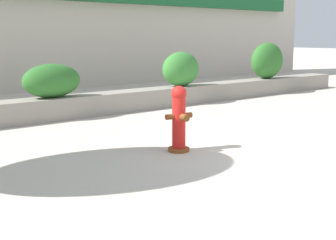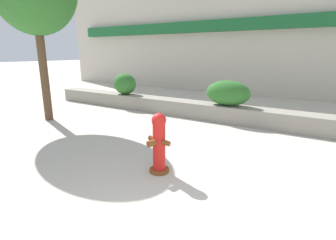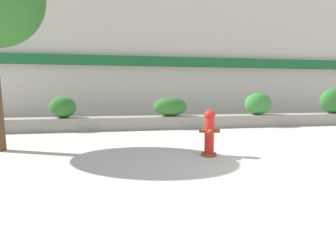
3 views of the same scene
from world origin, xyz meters
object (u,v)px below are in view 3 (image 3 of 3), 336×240
at_px(hedge_bush_0, 63,107).
at_px(hedge_bush_1, 170,107).
at_px(hedge_bush_3, 334,101).
at_px(hedge_bush_2, 258,104).
at_px(fire_hydrant, 209,132).

height_order(hedge_bush_0, hedge_bush_1, hedge_bush_0).
relative_size(hedge_bush_1, hedge_bush_3, 1.00).
relative_size(hedge_bush_1, hedge_bush_2, 1.16).
height_order(hedge_bush_1, fire_hydrant, hedge_bush_1).
relative_size(hedge_bush_0, hedge_bush_3, 0.70).
bearing_deg(hedge_bush_2, hedge_bush_0, 180.00).
relative_size(hedge_bush_0, hedge_bush_1, 0.70).
bearing_deg(hedge_bush_3, fire_hydrant, -150.93).
bearing_deg(hedge_bush_3, hedge_bush_0, 180.00).
xyz_separation_m(hedge_bush_0, fire_hydrant, (4.37, -4.06, -0.35)).
xyz_separation_m(hedge_bush_2, fire_hydrant, (-3.58, -4.06, -0.42)).
bearing_deg(hedge_bush_0, hedge_bush_1, 0.00).
relative_size(hedge_bush_1, fire_hydrant, 1.27).
distance_m(hedge_bush_2, hedge_bush_3, 3.72).
bearing_deg(hedge_bush_1, fire_hydrant, -86.49).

